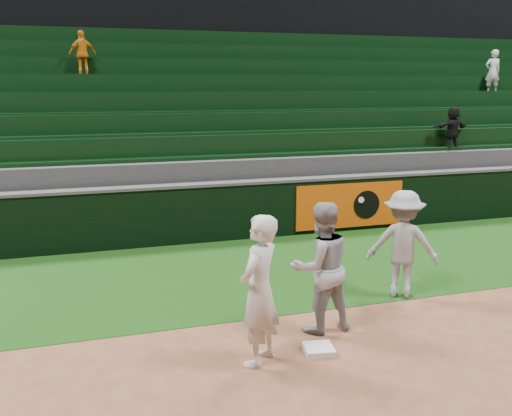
{
  "coord_description": "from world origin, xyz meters",
  "views": [
    {
      "loc": [
        -2.8,
        -6.31,
        3.25
      ],
      "look_at": [
        -0.08,
        2.3,
        1.3
      ],
      "focal_mm": 40.0,
      "sensor_mm": 36.0,
      "label": 1
    }
  ],
  "objects_px": {
    "first_baseman": "(259,291)",
    "first_base": "(319,349)",
    "baserunner": "(321,267)",
    "base_coach": "(403,244)"
  },
  "relations": [
    {
      "from": "first_baseman",
      "to": "first_base",
      "type": "bearing_deg",
      "value": 136.24
    },
    {
      "from": "baserunner",
      "to": "base_coach",
      "type": "relative_size",
      "value": 1.06
    },
    {
      "from": "first_baseman",
      "to": "baserunner",
      "type": "relative_size",
      "value": 1.02
    },
    {
      "from": "first_base",
      "to": "base_coach",
      "type": "xyz_separation_m",
      "value": [
        2.01,
        1.41,
        0.81
      ]
    },
    {
      "from": "first_base",
      "to": "baserunner",
      "type": "xyz_separation_m",
      "value": [
        0.28,
        0.63,
        0.85
      ]
    },
    {
      "from": "first_base",
      "to": "baserunner",
      "type": "distance_m",
      "value": 1.09
    },
    {
      "from": "first_base",
      "to": "first_baseman",
      "type": "height_order",
      "value": "first_baseman"
    },
    {
      "from": "first_base",
      "to": "first_baseman",
      "type": "relative_size",
      "value": 0.2
    },
    {
      "from": "first_baseman",
      "to": "baserunner",
      "type": "xyz_separation_m",
      "value": [
        1.07,
        0.64,
        -0.02
      ]
    },
    {
      "from": "first_baseman",
      "to": "baserunner",
      "type": "height_order",
      "value": "first_baseman"
    }
  ]
}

